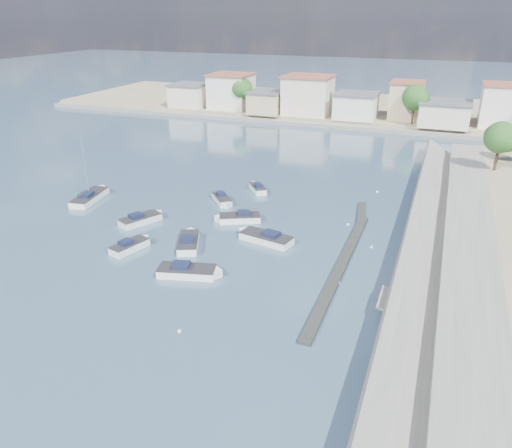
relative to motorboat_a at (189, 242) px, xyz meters
The scene contains 17 objects.
ground 32.02m from the motorboat_a, 73.35° to the left, with size 400.00×400.00×0.00m, color #2D415A.
seawall_walkway 27.92m from the motorboat_a, ahead, with size 5.00×90.00×1.80m, color slate.
breakwater 16.42m from the motorboat_a, 11.80° to the left, with size 2.00×31.02×0.35m.
far_shore_land 83.18m from the motorboat_a, 83.67° to the left, with size 160.00×40.00×1.40m, color gray.
far_shore_quay 62.35m from the motorboat_a, 81.54° to the left, with size 160.00×2.50×0.80m, color slate.
far_town 70.60m from the motorboat_a, 73.61° to the left, with size 113.01×12.80×8.35m.
shore_trees 61.62m from the motorboat_a, 73.41° to the left, with size 74.56×38.32×7.92m.
motorboat_a is the anchor object (origin of this frame).
motorboat_b 5.94m from the motorboat_a, 149.05° to the right, with size 2.80×4.75×1.48m.
motorboat_c 8.05m from the motorboat_a, 27.92° to the left, with size 6.52×3.36×1.48m.
motorboat_d 8.11m from the motorboat_a, 73.24° to the left, with size 5.28×3.84×1.48m.
motorboat_e 8.73m from the motorboat_a, 156.31° to the left, with size 3.85×5.36×1.48m.
motorboat_f 18.55m from the motorboat_a, 87.70° to the left, with size 3.41×3.81×1.48m.
motorboat_g 12.83m from the motorboat_a, 98.32° to the left, with size 3.95×4.23×1.48m.
motorboat_h 6.70m from the motorboat_a, 60.81° to the right, with size 6.13×3.44×1.48m.
sailboat 20.08m from the motorboat_a, 157.46° to the left, with size 3.41×7.53×9.00m.
mooring_buoys 16.59m from the motorboat_a, 17.95° to the left, with size 15.85×38.43×0.33m.
Camera 1 is at (14.51, -32.71, 22.97)m, focal length 35.00 mm.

